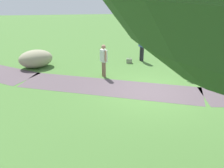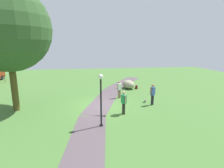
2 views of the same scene
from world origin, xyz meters
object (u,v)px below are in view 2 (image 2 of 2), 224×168
handbag_on_grass (145,101)px  lamp_post (101,94)px  large_shade_tree (7,29)px  backpack_by_boulder (136,87)px  woman_with_handbag (153,93)px  man_near_boulder (119,88)px  passerby_on_path (124,101)px  frisbee_on_grass (153,102)px  lawn_boulder (128,84)px

handbag_on_grass → lamp_post: bearing=134.6°
large_shade_tree → lamp_post: size_ratio=2.80×
backpack_by_boulder → woman_with_handbag: bearing=177.1°
man_near_boulder → lamp_post: bearing=159.0°
woman_with_handbag → passerby_on_path: (-1.59, 2.71, -0.06)m
woman_with_handbag → frisbee_on_grass: bearing=-24.6°
large_shade_tree → backpack_by_boulder: bearing=-64.1°
lamp_post → frisbee_on_grass: (3.88, -4.71, -1.95)m
large_shade_tree → woman_with_handbag: large_shade_tree is taller
handbag_on_grass → man_near_boulder: bearing=51.3°
large_shade_tree → handbag_on_grass: size_ratio=26.00×
backpack_by_boulder → frisbee_on_grass: backpack_by_boulder is taller
passerby_on_path → frisbee_on_grass: passerby_on_path is taller
passerby_on_path → backpack_by_boulder: size_ratio=4.14×
large_shade_tree → lamp_post: bearing=-120.9°
man_near_boulder → backpack_by_boulder: man_near_boulder is taller
man_near_boulder → passerby_on_path: 3.94m
backpack_by_boulder → man_near_boulder: bearing=141.5°
man_near_boulder → backpack_by_boulder: (3.22, -2.56, -0.72)m
large_shade_tree → handbag_on_grass: large_shade_tree is taller
woman_with_handbag → lamp_post: bearing=126.4°
handbag_on_grass → frisbee_on_grass: size_ratio=1.46×
man_near_boulder → passerby_on_path: passerby_on_path is taller
man_near_boulder → frisbee_on_grass: size_ratio=6.87×
man_near_boulder → handbag_on_grass: man_near_boulder is taller
passerby_on_path → man_near_boulder: bearing=-6.2°
lamp_post → woman_with_handbag: 5.58m
woman_with_handbag → passerby_on_path: 3.14m
lawn_boulder → frisbee_on_grass: 5.34m
lamp_post → lawn_boulder: size_ratio=1.53×
lawn_boulder → backpack_by_boulder: bearing=-110.2°
large_shade_tree → passerby_on_path: bearing=-104.0°
handbag_on_grass → backpack_by_boulder: (4.78, -0.62, 0.05)m
lamp_post → backpack_by_boulder: bearing=-28.1°
lamp_post → large_shade_tree: bearing=59.1°
lamp_post → handbag_on_grass: bearing=-45.4°
lamp_post → man_near_boulder: bearing=-21.0°
passerby_on_path → backpack_by_boulder: passerby_on_path is taller
woman_with_handbag → large_shade_tree: bearing=88.1°
lamp_post → handbag_on_grass: (4.03, -4.09, -1.82)m
man_near_boulder → passerby_on_path: (-3.92, 0.43, 0.04)m
large_shade_tree → passerby_on_path: 9.35m
woman_with_handbag → frisbee_on_grass: woman_with_handbag is taller
large_shade_tree → frisbee_on_grass: size_ratio=38.04×
backpack_by_boulder → frisbee_on_grass: bearing=-180.0°
large_shade_tree → lamp_post: 8.01m
lamp_post → passerby_on_path: size_ratio=1.90×
large_shade_tree → handbag_on_grass: bearing=-87.6°
large_shade_tree → man_near_boulder: 9.74m
large_shade_tree → backpack_by_boulder: (5.20, -10.73, -5.63)m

